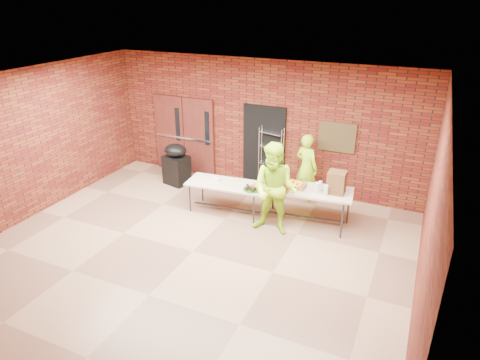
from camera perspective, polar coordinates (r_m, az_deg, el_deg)
name	(u,v)px	position (r m, az deg, el deg)	size (l,w,h in m)	color
room	(189,176)	(7.70, -6.83, 0.59)	(8.08, 7.08, 3.28)	brown
double_doors	(185,135)	(11.72, -7.40, 5.92)	(1.78, 0.12, 2.10)	#4D1E16
dark_doorway	(264,147)	(10.76, 3.20, 4.44)	(1.10, 0.06, 2.10)	black
bronze_plaque	(337,137)	(10.13, 12.82, 5.59)	(0.85, 0.04, 0.70)	#3C2E18
wire_rack	(271,159)	(10.64, 4.13, 2.81)	(0.60, 0.20, 1.62)	#B6B5BD
table_left	(226,186)	(9.50, -1.83, -0.76)	(1.82, 0.90, 0.72)	tan
table_right	(306,192)	(9.16, 8.84, -1.60)	(2.01, 1.03, 0.79)	tan
basket_bananas	(271,180)	(9.32, 4.10, -0.04)	(0.48, 0.37, 0.15)	olive
basket_oranges	(296,185)	(9.16, 7.45, -0.68)	(0.41, 0.32, 0.13)	olive
basket_apples	(280,186)	(9.07, 5.30, -0.77)	(0.47, 0.37, 0.15)	olive
muffin_tray	(253,188)	(9.16, 1.68, -1.02)	(0.41, 0.41, 0.10)	#144713
napkin_box	(216,179)	(9.61, -3.27, 0.11)	(0.19, 0.13, 0.06)	silver
coffee_dispenser	(337,182)	(9.00, 12.76, -0.30)	(0.36, 0.32, 0.47)	brown
cup_stack_front	(317,188)	(8.95, 10.20, -1.04)	(0.08, 0.08, 0.24)	silver
cup_stack_mid	(326,191)	(8.87, 11.39, -1.38)	(0.08, 0.08, 0.23)	silver
cup_stack_back	(320,186)	(9.05, 10.63, -0.83)	(0.08, 0.08, 0.23)	silver
covered_grill	(176,164)	(11.15, -8.49, 2.12)	(0.69, 0.62, 1.08)	black
volunteer_woman	(306,168)	(10.17, 8.83, 1.63)	(0.60, 0.39, 1.65)	#9EDC18
volunteer_man	(275,189)	(8.63, 4.68, -1.25)	(0.94, 0.73, 1.94)	#9EDC18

